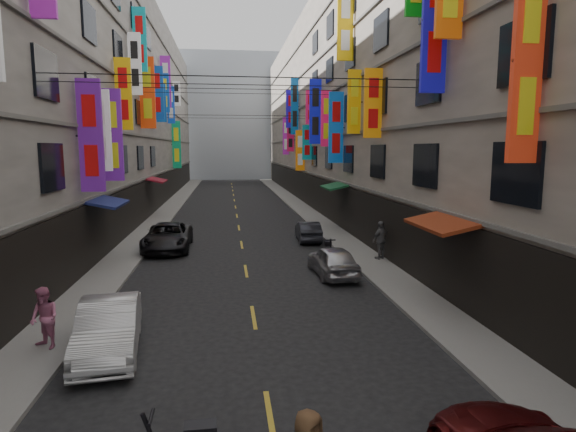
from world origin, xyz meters
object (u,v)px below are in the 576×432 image
object	(u,v)px
car_right_mid	(333,261)
pedestrian_rfar	(381,240)
pedestrian_lfar	(44,318)
car_right_far	(308,231)
scooter_far_right	(328,250)
car_left_mid	(109,328)
car_left_far	(168,237)

from	to	relation	value
car_right_mid	pedestrian_rfar	xyz separation A→B (m)	(2.90, 2.34, 0.39)
pedestrian_lfar	car_right_far	bearing A→B (deg)	93.28
scooter_far_right	pedestrian_rfar	xyz separation A→B (m)	(2.41, -0.91, 0.61)
scooter_far_right	car_left_mid	bearing A→B (deg)	54.10
car_left_far	pedestrian_lfar	world-z (taller)	pedestrian_lfar
scooter_far_right	pedestrian_rfar	distance (m)	2.65
car_left_mid	pedestrian_rfar	xyz separation A→B (m)	(10.60, 9.36, 0.35)
car_right_far	scooter_far_right	bearing A→B (deg)	95.04
car_left_mid	car_right_mid	world-z (taller)	car_left_mid
scooter_far_right	pedestrian_lfar	world-z (taller)	pedestrian_lfar
car_right_mid	car_left_mid	bearing A→B (deg)	39.10
car_left_mid	car_right_far	distance (m)	16.92
scooter_far_right	car_left_mid	xyz separation A→B (m)	(-8.19, -10.27, 0.27)
car_left_mid	car_left_far	size ratio (longest dim) A/B	0.83
car_right_mid	pedestrian_lfar	world-z (taller)	pedestrian_lfar
car_right_mid	car_left_far	bearing A→B (deg)	-42.80
car_right_far	pedestrian_lfar	world-z (taller)	pedestrian_lfar
scooter_far_right	car_right_mid	xyz separation A→B (m)	(-0.50, -3.25, 0.22)
car_right_mid	pedestrian_lfar	bearing A→B (deg)	32.33
pedestrian_rfar	car_right_far	bearing A→B (deg)	-92.66
scooter_far_right	car_left_mid	distance (m)	13.14
car_left_mid	pedestrian_lfar	size ratio (longest dim) A/B	2.57
car_left_mid	car_left_far	bearing A→B (deg)	82.61
scooter_far_right	car_left_far	bearing A→B (deg)	-18.03
car_left_mid	pedestrian_rfar	distance (m)	14.14
scooter_far_right	car_left_far	size ratio (longest dim) A/B	0.35
car_left_far	car_right_mid	distance (m)	9.98
car_left_far	pedestrian_lfar	bearing A→B (deg)	-97.80
car_left_mid	car_right_mid	bearing A→B (deg)	34.97
car_left_far	pedestrian_lfar	size ratio (longest dim) A/B	3.11
car_right_far	car_right_mid	bearing A→B (deg)	90.28
car_left_mid	car_right_far	world-z (taller)	car_left_mid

